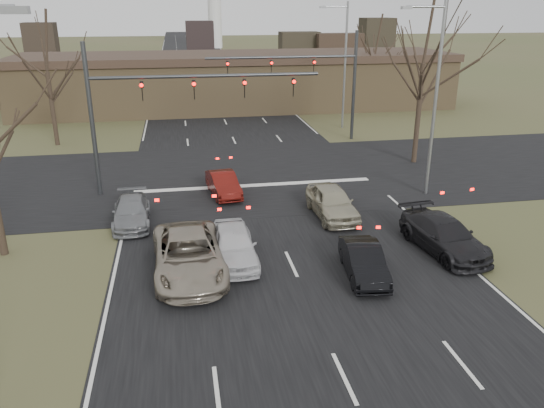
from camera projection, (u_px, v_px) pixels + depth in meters
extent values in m
plane|color=#454D29|center=(309.00, 303.00, 18.27)|extent=(360.00, 360.00, 0.00)
cube|color=black|center=(206.00, 80.00, 73.60)|extent=(14.00, 300.00, 0.02)
cube|color=black|center=(250.00, 175.00, 32.10)|extent=(200.00, 14.00, 0.02)
cube|color=olive|center=(238.00, 84.00, 52.84)|extent=(42.00, 10.00, 4.60)
cube|color=#38281E|center=(238.00, 57.00, 51.91)|extent=(42.40, 10.40, 0.70)
cylinder|color=#383A3D|center=(92.00, 122.00, 27.47)|extent=(0.24, 0.24, 8.00)
cylinder|color=#383A3D|center=(206.00, 76.00, 27.68)|extent=(12.00, 0.18, 0.18)
imported|color=black|center=(142.00, 91.00, 27.38)|extent=(0.16, 0.20, 1.00)
imported|color=black|center=(194.00, 90.00, 27.82)|extent=(0.16, 0.20, 1.00)
imported|color=black|center=(244.00, 89.00, 28.25)|extent=(0.16, 0.20, 1.00)
imported|color=black|center=(293.00, 87.00, 28.69)|extent=(0.16, 0.20, 1.00)
cylinder|color=#383A3D|center=(354.00, 86.00, 39.56)|extent=(0.24, 0.24, 8.00)
cylinder|color=#383A3D|center=(282.00, 57.00, 37.89)|extent=(11.00, 0.18, 0.18)
imported|color=black|center=(314.00, 67.00, 38.52)|extent=(0.16, 0.20, 1.00)
imported|color=black|center=(271.00, 67.00, 38.00)|extent=(0.16, 0.20, 1.00)
imported|color=black|center=(228.00, 68.00, 37.49)|extent=(0.16, 0.20, 1.00)
cube|color=gray|center=(15.00, 10.00, 10.09)|extent=(0.50, 0.25, 0.15)
cylinder|color=gray|center=(435.00, 102.00, 27.22)|extent=(0.18, 0.18, 10.00)
cylinder|color=gray|center=(426.00, 7.00, 25.44)|extent=(2.00, 0.12, 0.12)
cube|color=gray|center=(407.00, 8.00, 25.30)|extent=(0.50, 0.25, 0.15)
cylinder|color=gray|center=(345.00, 67.00, 42.98)|extent=(0.18, 0.18, 10.00)
cylinder|color=gray|center=(335.00, 6.00, 41.20)|extent=(2.00, 0.12, 0.12)
cube|color=gray|center=(323.00, 7.00, 41.06)|extent=(0.50, 0.25, 0.15)
cylinder|color=black|center=(418.00, 114.00, 33.72)|extent=(0.32, 0.32, 6.33)
cylinder|color=black|center=(53.00, 110.00, 38.29)|extent=(0.32, 0.32, 5.23)
cylinder|color=black|center=(373.00, 84.00, 52.14)|extent=(0.32, 0.32, 4.95)
imported|color=gray|center=(189.00, 255.00, 20.06)|extent=(2.82, 5.75, 1.57)
imported|color=silver|center=(234.00, 245.00, 21.08)|extent=(1.72, 4.23, 1.44)
imported|color=black|center=(364.00, 261.00, 19.93)|extent=(1.73, 3.86, 1.23)
imported|color=black|center=(444.00, 235.00, 21.97)|extent=(2.57, 5.05, 1.41)
imported|color=gray|center=(132.00, 212.00, 24.78)|extent=(1.81, 4.17, 1.20)
imported|color=#56100C|center=(223.00, 184.00, 28.57)|extent=(1.79, 3.90, 1.24)
imported|color=#AFA98D|center=(332.00, 202.00, 25.58)|extent=(1.91, 4.46, 1.50)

